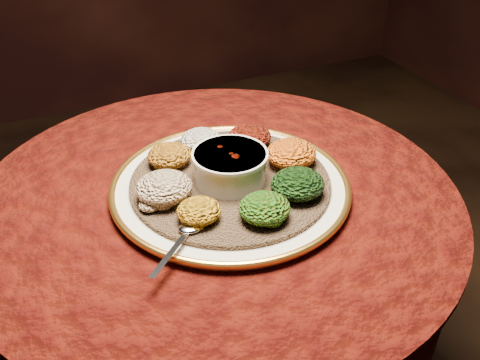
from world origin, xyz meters
name	(u,v)px	position (x,y,z in m)	size (l,w,h in m)	color
table	(218,258)	(0.00, 0.00, 0.55)	(0.96, 0.96, 0.73)	black
platter	(230,186)	(0.03, -0.01, 0.75)	(0.56, 0.56, 0.02)	silver
injera	(230,182)	(0.03, -0.01, 0.76)	(0.39, 0.39, 0.01)	brown
stew_bowl	(230,164)	(0.03, -0.01, 0.80)	(0.15, 0.15, 0.06)	silver
spoon	(188,231)	(-0.10, -0.13, 0.77)	(0.12, 0.11, 0.01)	silver
portion_ayib	(201,140)	(0.02, 0.12, 0.78)	(0.09, 0.08, 0.04)	beige
portion_kitfo	(249,137)	(0.11, 0.09, 0.78)	(0.09, 0.09, 0.04)	black
portion_tikil	(291,154)	(0.16, -0.01, 0.79)	(0.10, 0.10, 0.05)	#AB710E
portion_gomen	(298,184)	(0.12, -0.11, 0.79)	(0.10, 0.10, 0.05)	black
portion_mixveg	(264,208)	(0.03, -0.15, 0.78)	(0.09, 0.09, 0.04)	#952909
portion_kik	(199,211)	(-0.07, -0.11, 0.78)	(0.08, 0.07, 0.04)	#BC8910
portion_timatim	(164,188)	(-0.11, -0.02, 0.79)	(0.10, 0.10, 0.05)	maroon
portion_shiro	(169,155)	(-0.06, 0.09, 0.78)	(0.09, 0.08, 0.04)	#9E6313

